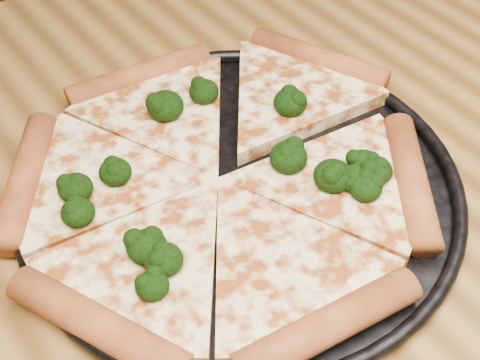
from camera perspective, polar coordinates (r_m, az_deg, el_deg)
pizza_pan at (r=0.52m, az=0.00°, el=-0.63°), size 0.34×0.34×0.02m
pizza at (r=0.52m, az=-1.55°, el=0.33°), size 0.37×0.33×0.03m
broccoli_florets at (r=0.51m, az=-0.61°, el=0.80°), size 0.22×0.19×0.02m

